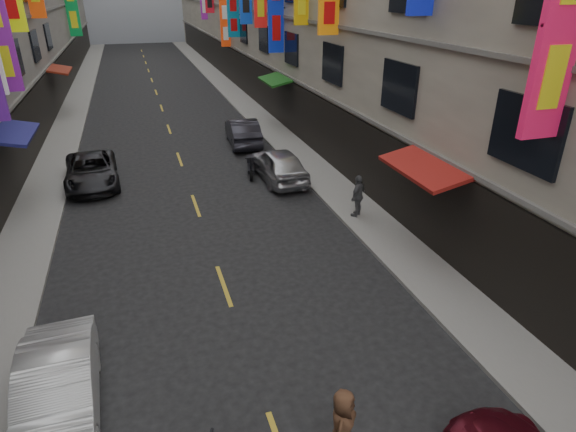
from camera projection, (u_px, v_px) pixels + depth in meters
sidewalk_left at (72, 113)px, 33.10m from camera, size 2.00×90.00×0.12m
sidewalk_right at (243, 102)px, 36.38m from camera, size 2.00×90.00×0.12m
street_awnings at (151, 122)px, 19.37m from camera, size 13.99×35.20×0.41m
lane_markings at (165, 118)px, 32.18m from camera, size 0.12×80.20×0.01m
scooter_far_right at (251, 167)px, 22.16m from camera, size 0.64×1.79×1.14m
car_left_mid at (58, 393)px, 9.51m from camera, size 1.62×4.18×1.36m
car_left_far at (91, 171)px, 21.07m from camera, size 2.43×4.79×1.30m
car_right_mid at (279, 164)px, 21.56m from camera, size 1.88×4.36×1.47m
car_right_far at (243, 131)px, 26.48m from camera, size 1.85×4.48×1.44m
pedestrian_rfar at (358, 196)px, 17.83m from camera, size 1.08×1.00×1.61m
pedestrian_crossing at (342, 425)px, 8.70m from camera, size 0.86×0.91×1.54m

